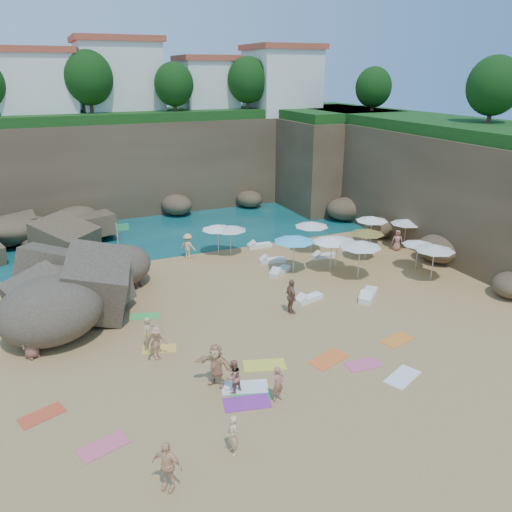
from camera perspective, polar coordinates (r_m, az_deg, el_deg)
name	(u,v)px	position (r m, az deg, el deg)	size (l,w,h in m)	color
ground	(244,315)	(26.66, -1.34, -6.71)	(120.00, 120.00, 0.00)	tan
seawater	(134,194)	(54.10, -13.72, 6.87)	(120.00, 120.00, 0.00)	#0C4751
cliff_back	(162,162)	(48.91, -10.65, 10.48)	(44.00, 8.00, 8.00)	brown
cliff_right	(428,181)	(41.81, 19.08, 8.07)	(8.00, 30.00, 8.00)	brown
cliff_corner	(326,160)	(50.03, 8.02, 10.85)	(10.00, 12.00, 8.00)	brown
rock_promontory	(19,250)	(39.89, -25.45, 0.64)	(12.00, 7.00, 2.00)	brown
clifftop_buildings	(165,81)	(49.23, -10.31, 19.06)	(28.48, 9.48, 7.00)	white
clifftop_trees	(206,82)	(43.71, -5.75, 19.15)	(35.60, 23.82, 4.40)	#11380F
rock_outcrop	(100,308)	(28.67, -17.35, -5.66)	(8.25, 6.18, 3.30)	brown
flag_pole	(120,245)	(30.80, -15.24, 1.25)	(0.74, 0.13, 3.79)	silver
parasol_0	(230,228)	(34.50, -2.96, 3.23)	(2.27, 2.27, 2.15)	silver
parasol_1	(218,227)	(34.72, -4.37, 3.32)	(2.28, 2.28, 2.16)	silver
parasol_2	(312,224)	(35.26, 6.37, 3.66)	(2.37, 2.37, 2.24)	silver
parasol_3	(372,219)	(37.47, 13.11, 4.20)	(2.33, 2.33, 2.21)	silver
parasol_4	(407,221)	(37.57, 16.83, 3.80)	(2.27, 2.27, 2.14)	silver
parasol_5	(332,239)	(31.97, 8.66, 1.91)	(2.45, 2.45, 2.32)	silver
parasol_6	(367,231)	(34.45, 12.59, 2.77)	(2.30, 2.30, 2.18)	silver
parasol_7	(419,242)	(33.67, 18.09, 1.48)	(2.08, 2.08, 1.97)	silver
parasol_8	(435,247)	(32.08, 19.76, 0.93)	(2.43, 2.43, 2.29)	silver
parasol_9	(337,239)	(32.15, 9.25, 1.98)	(2.46, 2.46, 2.32)	silver
parasol_10	(294,238)	(31.44, 4.38, 2.02)	(2.60, 2.60, 2.46)	silver
parasol_11	(360,244)	(31.01, 11.83, 1.36)	(2.60, 2.60, 2.46)	silver
lounger_0	(260,246)	(36.51, 0.41, 1.20)	(1.76, 0.59, 0.27)	white
lounger_1	(272,260)	(33.69, 1.88, -0.49)	(1.74, 0.58, 0.27)	white
lounger_2	(280,271)	(31.84, 2.78, -1.77)	(1.82, 0.61, 0.28)	silver
lounger_3	(309,299)	(28.27, 6.07, -4.86)	(1.72, 0.57, 0.27)	white
lounger_4	(324,256)	(34.78, 7.79, 0.00)	(1.69, 0.56, 0.26)	white
lounger_5	(368,295)	(29.19, 12.71, -4.38)	(2.05, 0.68, 0.32)	white
towel_1	(104,446)	(19.11, -17.02, -20.08)	(1.66, 0.83, 0.03)	#E45970
towel_2	(329,359)	(23.06, 8.32, -11.58)	(1.87, 0.93, 0.03)	orange
towel_3	(251,395)	(20.67, -0.63, -15.56)	(1.63, 0.82, 0.03)	green
towel_4	(264,365)	(22.42, 0.97, -12.36)	(1.85, 0.93, 0.03)	yellow
towel_5	(245,387)	(21.08, -1.28, -14.75)	(1.88, 0.94, 0.03)	white
towel_6	(247,403)	(20.24, -1.03, -16.43)	(1.83, 0.91, 0.03)	purple
towel_7	(42,415)	(21.23, -23.26, -16.38)	(1.60, 0.80, 0.03)	#D54425
towel_9	(364,365)	(22.96, 12.21, -12.03)	(1.56, 0.78, 0.03)	#DD567F
towel_10	(398,340)	(25.24, 15.87, -9.19)	(1.65, 0.82, 0.03)	orange
towel_11	(144,316)	(27.11, -12.63, -6.72)	(1.48, 0.74, 0.03)	green
towel_12	(159,349)	(24.02, -10.98, -10.35)	(1.54, 0.77, 0.03)	#FFBE43
towel_13	(402,377)	(22.54, 16.40, -13.11)	(1.76, 0.88, 0.03)	white
person_stand_0	(149,334)	(23.57, -12.11, -8.74)	(0.62, 0.41, 1.70)	tan
person_stand_1	(233,377)	(20.42, -2.59, -13.63)	(0.71, 0.55, 1.45)	#A56752
person_stand_2	(188,246)	(34.45, -7.77, 1.14)	(1.14, 0.47, 1.77)	#F4C38A
person_stand_3	(291,296)	(26.47, 4.05, -4.63)	(1.13, 0.47, 1.93)	#98644C
person_stand_4	(397,240)	(37.12, 15.85, 1.74)	(0.74, 0.40, 1.52)	tan
person_stand_5	(138,274)	(30.42, -13.38, -2.04)	(1.52, 0.44, 1.64)	#C27461
person_stand_6	(233,435)	(17.71, -2.68, -19.77)	(0.53, 0.35, 1.47)	#F1CA89
person_lie_0	(158,355)	(23.19, -11.11, -11.00)	(1.03, 1.59, 0.42)	tan
person_lie_1	(168,483)	(17.13, -10.01, -24.18)	(1.01, 1.72, 0.42)	#F7BF8C
person_lie_2	(33,353)	(24.97, -24.15, -10.05)	(0.89, 1.81, 0.48)	brown
person_lie_3	(217,380)	(21.13, -4.53, -13.95)	(1.73, 1.87, 0.50)	tan
person_lie_4	(278,396)	(20.31, 2.51, -15.74)	(0.53, 1.45, 0.35)	#B27059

